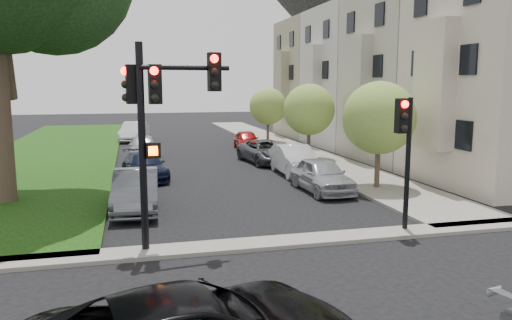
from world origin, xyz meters
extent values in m
plane|color=black|center=(0.00, 0.00, 0.00)|extent=(140.00, 140.00, 0.00)
cube|color=black|center=(-9.00, 24.00, 0.06)|extent=(8.00, 44.00, 0.12)
cube|color=gray|center=(6.75, 24.00, 0.06)|extent=(3.50, 44.00, 0.12)
cube|color=gray|center=(0.00, 2.00, 0.06)|extent=(60.00, 1.00, 0.12)
cube|color=#B2A897|center=(12.50, 8.00, 5.00)|extent=(7.00, 7.40, 10.00)
cube|color=#B2A897|center=(8.65, 8.00, 4.50)|extent=(0.70, 2.20, 5.50)
cube|color=black|center=(8.95, 8.00, 5.50)|extent=(0.08, 3.60, 6.00)
cube|color=#A7A396|center=(12.50, 15.50, 5.00)|extent=(7.00, 7.40, 10.00)
cube|color=#A7A396|center=(8.65, 15.50, 4.50)|extent=(0.70, 2.20, 5.50)
cube|color=black|center=(8.95, 15.50, 5.50)|extent=(0.08, 3.60, 6.00)
cube|color=beige|center=(12.50, 23.00, 5.00)|extent=(7.00, 7.40, 10.00)
cube|color=beige|center=(8.65, 23.00, 4.50)|extent=(0.70, 2.20, 5.50)
cube|color=black|center=(8.95, 23.00, 5.50)|extent=(0.08, 3.60, 6.00)
cube|color=#ABA08E|center=(12.50, 30.50, 5.00)|extent=(7.00, 7.40, 10.00)
cube|color=#ABA08E|center=(8.65, 30.50, 4.50)|extent=(0.70, 2.20, 5.50)
cube|color=black|center=(8.95, 30.50, 5.50)|extent=(0.08, 3.60, 6.00)
cylinder|color=brown|center=(6.20, 8.15, 1.12)|extent=(0.22, 0.22, 2.23)
sphere|color=olive|center=(6.20, 8.15, 3.12)|extent=(3.12, 3.12, 3.12)
cylinder|color=brown|center=(6.20, 16.77, 1.09)|extent=(0.22, 0.22, 2.18)
sphere|color=olive|center=(6.20, 16.77, 3.05)|extent=(3.05, 3.05, 3.05)
cylinder|color=brown|center=(6.20, 25.93, 1.02)|extent=(0.20, 0.20, 2.04)
sphere|color=olive|center=(6.20, 25.93, 2.86)|extent=(2.86, 2.86, 2.86)
cylinder|color=black|center=(-3.80, 2.20, 2.81)|extent=(0.22, 0.22, 5.62)
cylinder|color=black|center=(-2.61, 2.20, 4.97)|extent=(2.38, 0.42, 0.13)
cube|color=black|center=(-3.42, 2.20, 4.54)|extent=(0.36, 0.32, 1.03)
cube|color=black|center=(-1.85, 2.20, 4.86)|extent=(0.36, 0.32, 1.03)
cube|color=black|center=(-4.02, 2.47, 4.54)|extent=(0.32, 0.36, 1.03)
sphere|color=#FF0C05|center=(-3.42, 2.04, 4.88)|extent=(0.22, 0.22, 0.22)
sphere|color=black|center=(-3.42, 2.04, 4.19)|extent=(0.22, 0.22, 0.22)
cube|color=black|center=(-3.53, 2.20, 2.81)|extent=(0.41, 0.31, 0.41)
cube|color=#FF5905|center=(-3.53, 2.05, 2.81)|extent=(0.24, 0.03, 0.24)
cylinder|color=black|center=(4.06, 2.20, 2.08)|extent=(0.16, 0.16, 4.16)
cube|color=black|center=(3.78, 2.20, 3.61)|extent=(0.34, 0.30, 1.04)
sphere|color=#FF0C05|center=(3.78, 2.04, 3.96)|extent=(0.22, 0.22, 0.22)
imported|color=#999BA0|center=(3.72, 8.32, 0.72)|extent=(1.82, 4.27, 1.44)
imported|color=silver|center=(3.89, 12.49, 0.75)|extent=(1.61, 4.53, 1.49)
imported|color=#3F4247|center=(3.49, 16.50, 0.66)|extent=(2.78, 4.99, 1.32)
imported|color=maroon|center=(3.80, 22.81, 0.66)|extent=(1.83, 3.96, 1.31)
imported|color=#3F4247|center=(-3.98, 6.96, 0.74)|extent=(1.78, 4.55, 1.48)
imported|color=black|center=(-3.50, 13.08, 0.64)|extent=(2.36, 4.58, 1.27)
imported|color=#999BA0|center=(-3.41, 19.96, 0.73)|extent=(1.79, 4.32, 1.46)
imported|color=silver|center=(-3.85, 29.83, 0.77)|extent=(2.55, 4.93, 1.55)
camera|label=1|loc=(-4.07, -11.19, 4.55)|focal=35.00mm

